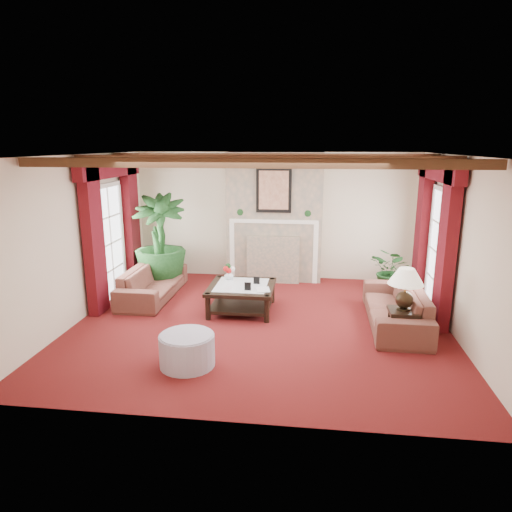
# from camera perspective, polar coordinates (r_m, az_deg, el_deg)

# --- Properties ---
(floor) EXTENTS (6.00, 6.00, 0.00)m
(floor) POSITION_cam_1_polar(r_m,az_deg,el_deg) (7.56, 0.56, -8.42)
(floor) COLOR #500E0F
(floor) RESTS_ON ground
(ceiling) EXTENTS (6.00, 6.00, 0.00)m
(ceiling) POSITION_cam_1_polar(r_m,az_deg,el_deg) (7.00, 0.61, 12.49)
(ceiling) COLOR white
(ceiling) RESTS_ON floor
(back_wall) EXTENTS (6.00, 0.02, 2.70)m
(back_wall) POSITION_cam_1_polar(r_m,az_deg,el_deg) (9.85, 2.42, 5.00)
(back_wall) COLOR beige
(back_wall) RESTS_ON ground
(left_wall) EXTENTS (0.02, 5.50, 2.70)m
(left_wall) POSITION_cam_1_polar(r_m,az_deg,el_deg) (8.07, -21.12, 2.08)
(left_wall) COLOR beige
(left_wall) RESTS_ON ground
(right_wall) EXTENTS (0.02, 5.50, 2.70)m
(right_wall) POSITION_cam_1_polar(r_m,az_deg,el_deg) (7.45, 24.17, 0.87)
(right_wall) COLOR beige
(right_wall) RESTS_ON ground
(ceiling_beams) EXTENTS (6.00, 3.00, 0.12)m
(ceiling_beams) POSITION_cam_1_polar(r_m,az_deg,el_deg) (7.00, 0.61, 12.00)
(ceiling_beams) COLOR #362211
(ceiling_beams) RESTS_ON ceiling
(fireplace) EXTENTS (2.00, 0.52, 2.70)m
(fireplace) POSITION_cam_1_polar(r_m,az_deg,el_deg) (9.54, 2.40, 12.85)
(fireplace) COLOR #A08367
(fireplace) RESTS_ON ground
(french_door_left) EXTENTS (0.10, 1.10, 2.16)m
(french_door_left) POSITION_cam_1_polar(r_m,az_deg,el_deg) (8.83, -18.35, 8.38)
(french_door_left) COLOR white
(french_door_left) RESTS_ON ground
(french_door_right) EXTENTS (0.10, 1.10, 2.16)m
(french_door_right) POSITION_cam_1_polar(r_m,az_deg,el_deg) (8.28, 22.54, 7.71)
(french_door_right) COLOR white
(french_door_right) RESTS_ON ground
(curtains_left) EXTENTS (0.20, 2.40, 2.55)m
(curtains_left) POSITION_cam_1_polar(r_m,az_deg,el_deg) (8.76, -17.90, 11.14)
(curtains_left) COLOR #490915
(curtains_left) RESTS_ON ground
(curtains_right) EXTENTS (0.20, 2.40, 2.55)m
(curtains_right) POSITION_cam_1_polar(r_m,az_deg,el_deg) (8.22, 22.06, 10.66)
(curtains_right) COLOR #490915
(curtains_right) RESTS_ON ground
(sofa_left) EXTENTS (2.03, 0.60, 0.79)m
(sofa_left) POSITION_cam_1_polar(r_m,az_deg,el_deg) (8.91, -12.81, -2.58)
(sofa_left) COLOR #380F18
(sofa_left) RESTS_ON ground
(sofa_right) EXTENTS (2.16, 0.69, 0.84)m
(sofa_right) POSITION_cam_1_polar(r_m,az_deg,el_deg) (7.72, 17.10, -5.28)
(sofa_right) COLOR #380F18
(sofa_right) RESTS_ON ground
(potted_palm) EXTENTS (1.83, 2.32, 1.06)m
(potted_palm) POSITION_cam_1_polar(r_m,az_deg,el_deg) (9.56, -11.84, -0.59)
(potted_palm) COLOR black
(potted_palm) RESTS_ON ground
(small_plant) EXTENTS (1.72, 1.72, 0.71)m
(small_plant) POSITION_cam_1_polar(r_m,az_deg,el_deg) (9.29, 16.68, -2.41)
(small_plant) COLOR black
(small_plant) RESTS_ON ground
(coffee_table) EXTENTS (1.13, 1.13, 0.46)m
(coffee_table) POSITION_cam_1_polar(r_m,az_deg,el_deg) (8.05, -1.80, -5.27)
(coffee_table) COLOR black
(coffee_table) RESTS_ON ground
(side_table) EXTENTS (0.51, 0.51, 0.49)m
(side_table) POSITION_cam_1_polar(r_m,az_deg,el_deg) (7.17, 17.80, -8.27)
(side_table) COLOR black
(side_table) RESTS_ON ground
(ottoman) EXTENTS (0.73, 0.73, 0.43)m
(ottoman) POSITION_cam_1_polar(r_m,az_deg,el_deg) (6.22, -8.61, -11.57)
(ottoman) COLOR #9C93A7
(ottoman) RESTS_ON ground
(table_lamp) EXTENTS (0.51, 0.51, 0.65)m
(table_lamp) POSITION_cam_1_polar(r_m,az_deg,el_deg) (6.99, 18.15, -3.91)
(table_lamp) COLOR black
(table_lamp) RESTS_ON side_table
(flower_vase) EXTENTS (0.27, 0.28, 0.17)m
(flower_vase) POSITION_cam_1_polar(r_m,az_deg,el_deg) (8.29, -3.41, -2.43)
(flower_vase) COLOR silver
(flower_vase) RESTS_ON coffee_table
(book) EXTENTS (0.23, 0.10, 0.30)m
(book) POSITION_cam_1_polar(r_m,az_deg,el_deg) (7.65, 0.06, -3.29)
(book) COLOR black
(book) RESTS_ON coffee_table
(photo_frame_a) EXTENTS (0.11, 0.02, 0.15)m
(photo_frame_a) POSITION_cam_1_polar(r_m,az_deg,el_deg) (7.66, -1.05, -3.85)
(photo_frame_a) COLOR black
(photo_frame_a) RESTS_ON coffee_table
(photo_frame_b) EXTENTS (0.11, 0.04, 0.14)m
(photo_frame_b) POSITION_cam_1_polar(r_m,az_deg,el_deg) (8.00, 0.08, -3.10)
(photo_frame_b) COLOR black
(photo_frame_b) RESTS_ON coffee_table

